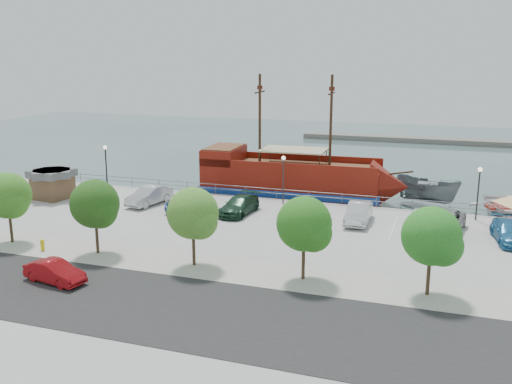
% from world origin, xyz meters
% --- Properties ---
extents(ground, '(160.00, 160.00, 0.00)m').
position_xyz_m(ground, '(0.00, 0.00, -1.00)').
color(ground, '#2F4847').
extents(land_slab, '(100.00, 58.00, 1.20)m').
position_xyz_m(land_slab, '(0.00, -21.00, -0.60)').
color(land_slab, '#9F9E9C').
rests_on(land_slab, ground).
extents(street, '(100.00, 8.00, 0.04)m').
position_xyz_m(street, '(0.00, -16.00, 0.01)').
color(street, black).
rests_on(street, land_slab).
extents(sidewalk, '(100.00, 4.00, 0.05)m').
position_xyz_m(sidewalk, '(0.00, -10.00, 0.01)').
color(sidewalk, '#ABA791').
rests_on(sidewalk, land_slab).
extents(seawall_railing, '(50.00, 0.06, 1.00)m').
position_xyz_m(seawall_railing, '(0.00, 7.80, 0.53)').
color(seawall_railing, slate).
rests_on(seawall_railing, land_slab).
extents(far_shore, '(40.00, 3.00, 0.80)m').
position_xyz_m(far_shore, '(10.00, 55.00, -0.60)').
color(far_shore, '#666055').
rests_on(far_shore, ground).
extents(pirate_ship, '(20.12, 6.20, 12.62)m').
position_xyz_m(pirate_ship, '(0.73, 11.78, 1.11)').
color(pirate_ship, maroon).
rests_on(pirate_ship, ground).
extents(patrol_boat, '(7.01, 5.33, 2.56)m').
position_xyz_m(patrol_boat, '(11.97, 13.52, 0.28)').
color(patrol_boat, slate).
rests_on(patrol_boat, ground).
extents(speedboat, '(7.46, 8.91, 1.58)m').
position_xyz_m(speedboat, '(18.98, 11.20, -0.21)').
color(speedboat, silver).
rests_on(speedboat, ground).
extents(dock_west, '(7.05, 2.71, 0.39)m').
position_xyz_m(dock_west, '(-13.32, 9.20, -0.80)').
color(dock_west, slate).
rests_on(dock_west, ground).
extents(dock_mid, '(7.17, 3.80, 0.39)m').
position_xyz_m(dock_mid, '(6.50, 9.20, -0.80)').
color(dock_mid, gray).
rests_on(dock_mid, ground).
extents(dock_east, '(8.02, 3.13, 0.45)m').
position_xyz_m(dock_east, '(14.83, 9.20, -0.78)').
color(dock_east, gray).
rests_on(dock_east, ground).
extents(shed, '(3.70, 3.70, 2.67)m').
position_xyz_m(shed, '(-20.53, 1.57, 1.42)').
color(shed, brown).
rests_on(shed, land_slab).
extents(street_sedan, '(4.08, 2.06, 1.28)m').
position_xyz_m(street_sedan, '(-7.45, -15.07, 0.64)').
color(street_sedan, '#9E0E13').
rests_on(street_sedan, street).
extents(fire_hydrant, '(0.29, 0.29, 0.83)m').
position_xyz_m(fire_hydrant, '(-11.77, -10.80, 0.45)').
color(fire_hydrant, yellow).
rests_on(fire_hydrant, sidewalk).
extents(lamp_post_left, '(0.36, 0.36, 4.28)m').
position_xyz_m(lamp_post_left, '(-18.00, 6.50, 2.94)').
color(lamp_post_left, black).
rests_on(lamp_post_left, land_slab).
extents(lamp_post_mid, '(0.36, 0.36, 4.28)m').
position_xyz_m(lamp_post_mid, '(0.00, 6.50, 2.94)').
color(lamp_post_mid, black).
rests_on(lamp_post_mid, land_slab).
extents(lamp_post_right, '(0.36, 0.36, 4.28)m').
position_xyz_m(lamp_post_right, '(16.00, 6.50, 2.94)').
color(lamp_post_right, black).
rests_on(lamp_post_right, land_slab).
extents(tree_b, '(3.30, 3.20, 5.00)m').
position_xyz_m(tree_b, '(-14.85, -10.07, 3.30)').
color(tree_b, '#473321').
rests_on(tree_b, sidewalk).
extents(tree_c, '(3.30, 3.20, 5.00)m').
position_xyz_m(tree_c, '(-7.85, -10.07, 3.30)').
color(tree_c, '#473321').
rests_on(tree_c, sidewalk).
extents(tree_d, '(3.30, 3.20, 5.00)m').
position_xyz_m(tree_d, '(-0.85, -10.07, 3.30)').
color(tree_d, '#473321').
rests_on(tree_d, sidewalk).
extents(tree_e, '(3.30, 3.20, 5.00)m').
position_xyz_m(tree_e, '(6.15, -10.07, 3.30)').
color(tree_e, '#473321').
rests_on(tree_e, sidewalk).
extents(tree_f, '(3.30, 3.20, 5.00)m').
position_xyz_m(tree_f, '(13.15, -10.07, 3.30)').
color(tree_f, '#473321').
rests_on(tree_f, sidewalk).
extents(parked_car_b, '(2.59, 5.03, 1.58)m').
position_xyz_m(parked_car_b, '(-11.07, 2.43, 0.79)').
color(parked_car_b, '#B9BABA').
rests_on(parked_car_b, land_slab).
extents(parked_car_c, '(2.68, 5.10, 1.37)m').
position_xyz_m(parked_car_c, '(-7.34, 1.91, 0.68)').
color(parked_car_c, navy).
rests_on(parked_car_c, land_slab).
extents(parked_car_d, '(2.42, 5.18, 1.46)m').
position_xyz_m(parked_car_d, '(-2.51, 2.15, 0.73)').
color(parked_car_d, '#193B26').
rests_on(parked_car_d, land_slab).
extents(parked_car_e, '(2.49, 4.66, 1.51)m').
position_xyz_m(parked_car_e, '(2.91, 1.60, 0.75)').
color(parked_car_e, black).
rests_on(parked_car_e, land_slab).
extents(parked_car_f, '(1.72, 4.80, 1.57)m').
position_xyz_m(parked_car_f, '(7.24, 2.69, 0.79)').
color(parked_car_f, silver).
rests_on(parked_car_f, land_slab).
extents(parked_car_g, '(3.33, 6.05, 1.60)m').
position_xyz_m(parked_car_g, '(13.61, 2.19, 0.80)').
color(parked_car_g, gray).
rests_on(parked_car_g, land_slab).
extents(parked_car_h, '(2.69, 5.19, 1.44)m').
position_xyz_m(parked_car_h, '(18.05, 1.45, 0.72)').
color(parked_car_h, teal).
rests_on(parked_car_h, land_slab).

